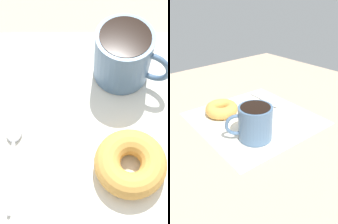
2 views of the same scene
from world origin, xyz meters
The scene contains 5 objects.
ground_plane centered at (0.00, 0.00, -1.00)cm, with size 120.00×120.00×2.00cm, color tan.
napkin centered at (-1.33, -1.28, 0.15)cm, with size 33.82×33.82×0.30cm, color white.
coffee_cup centered at (6.66, -7.97, 4.99)cm, with size 8.76×11.48×9.10cm.
donut centered at (-9.68, -7.41, 2.14)cm, with size 10.15×10.15×3.68cm, color gold.
spoon centered at (-5.31, 9.14, 0.70)cm, with size 14.22×2.51×0.90cm.
Camera 2 is at (42.53, -39.08, 33.73)cm, focal length 35.00 mm.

